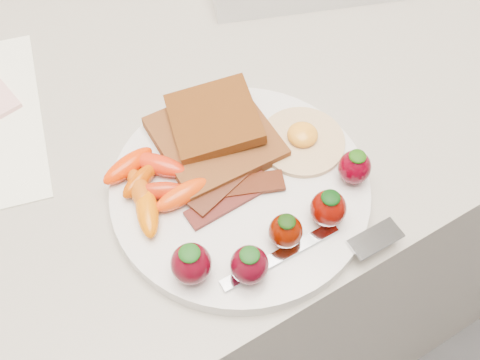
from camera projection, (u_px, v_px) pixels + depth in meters
counter at (192, 263)px, 1.09m from camera, size 2.00×0.60×0.90m
plate at (240, 190)px, 0.63m from camera, size 0.27×0.27×0.02m
toast_lower at (215, 138)px, 0.65m from camera, size 0.12×0.12×0.01m
toast_upper at (214, 119)px, 0.64m from camera, size 0.11×0.11×0.02m
fried_egg at (302, 140)px, 0.65m from camera, size 0.11×0.11×0.02m
bacon_strips at (231, 189)px, 0.61m from camera, size 0.11×0.06×0.01m
baby_carrots at (151, 185)px, 0.61m from camera, size 0.10×0.11×0.02m
strawberries at (277, 229)px, 0.57m from camera, size 0.23×0.07×0.05m
fork at (324, 248)px, 0.58m from camera, size 0.18×0.05×0.00m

